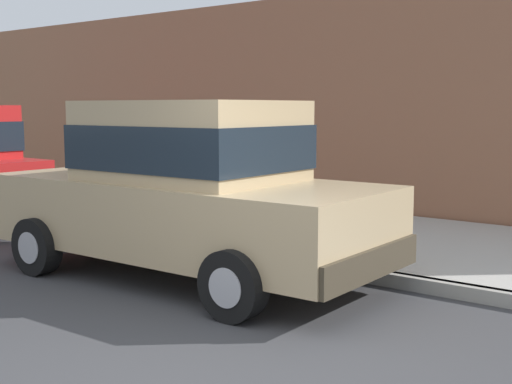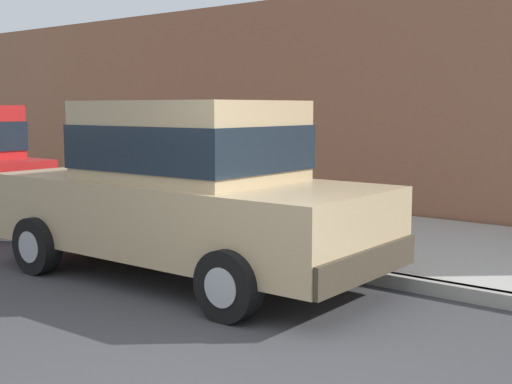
# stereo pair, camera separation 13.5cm
# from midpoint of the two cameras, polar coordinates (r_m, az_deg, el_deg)

# --- Properties ---
(curb) EXTENTS (0.16, 64.00, 0.14)m
(curb) POSITION_cam_midpoint_polar(r_m,az_deg,el_deg) (7.24, 12.65, -7.34)
(curb) COLOR gray
(curb) RESTS_ON ground
(sidewalk) EXTENTS (3.60, 64.00, 0.14)m
(sidewalk) POSITION_cam_midpoint_polar(r_m,az_deg,el_deg) (8.85, 17.87, -4.87)
(sidewalk) COLOR #A8A59E
(sidewalk) RESTS_ON ground
(car_tan_sedan) EXTENTS (2.11, 4.64, 1.92)m
(car_tan_sedan) POSITION_cam_midpoint_polar(r_m,az_deg,el_deg) (7.39, -5.37, 0.31)
(car_tan_sedan) COLOR tan
(car_tan_sedan) RESTS_ON ground
(dog_grey) EXTENTS (0.31, 0.74, 0.49)m
(dog_grey) POSITION_cam_midpoint_polar(r_m,az_deg,el_deg) (9.28, 8.00, -1.80)
(dog_grey) COLOR #999691
(dog_grey) RESTS_ON sidewalk
(fire_hydrant) EXTENTS (0.34, 0.24, 0.72)m
(fire_hydrant) POSITION_cam_midpoint_polar(r_m,az_deg,el_deg) (10.89, -12.21, -0.32)
(fire_hydrant) COLOR gold
(fire_hydrant) RESTS_ON sidewalk
(building_facade) EXTENTS (0.50, 20.00, 3.76)m
(building_facade) POSITION_cam_midpoint_polar(r_m,az_deg,el_deg) (13.56, -2.19, 7.22)
(building_facade) COLOR #8C5B42
(building_facade) RESTS_ON ground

